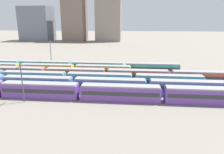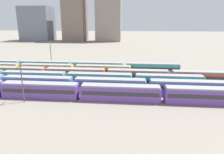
{
  "view_description": "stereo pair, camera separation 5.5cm",
  "coord_description": "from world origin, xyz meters",
  "px_view_note": "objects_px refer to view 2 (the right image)",
  "views": [
    {
      "loc": [
        37.14,
        -45.41,
        17.95
      ],
      "look_at": [
        31.37,
        13.0,
        2.04
      ],
      "focal_mm": 33.88,
      "sensor_mm": 36.0,
      "label": 1
    },
    {
      "loc": [
        37.19,
        -45.4,
        17.95
      ],
      "look_at": [
        31.37,
        13.0,
        2.04
      ],
      "focal_mm": 33.88,
      "sensor_mm": 36.0,
      "label": 2
    }
  ],
  "objects_px": {
    "train_track_5": "(71,67)",
    "catenary_pole_0": "(22,81)",
    "train_track_0": "(163,94)",
    "train_track_3": "(138,76)",
    "train_track_4": "(47,70)",
    "train_track_1": "(73,84)",
    "catenary_pole_1": "(51,54)",
    "train_track_2": "(66,79)"
  },
  "relations": [
    {
      "from": "train_track_5",
      "to": "catenary_pole_1",
      "type": "distance_m",
      "value": 9.9
    },
    {
      "from": "train_track_1",
      "to": "catenary_pole_0",
      "type": "relative_size",
      "value": 8.45
    },
    {
      "from": "train_track_3",
      "to": "train_track_2",
      "type": "bearing_deg",
      "value": -165.5
    },
    {
      "from": "train_track_3",
      "to": "train_track_0",
      "type": "bearing_deg",
      "value": -71.46
    },
    {
      "from": "train_track_1",
      "to": "train_track_5",
      "type": "height_order",
      "value": "same"
    },
    {
      "from": "train_track_3",
      "to": "catenary_pole_1",
      "type": "bearing_deg",
      "value": 156.88
    },
    {
      "from": "catenary_pole_1",
      "to": "train_track_4",
      "type": "bearing_deg",
      "value": -79.53
    },
    {
      "from": "train_track_2",
      "to": "train_track_4",
      "type": "xyz_separation_m",
      "value": [
        -10.01,
        10.4,
        -0.0
      ]
    },
    {
      "from": "train_track_0",
      "to": "train_track_2",
      "type": "xyz_separation_m",
      "value": [
        -25.34,
        10.4,
        0.0
      ]
    },
    {
      "from": "train_track_2",
      "to": "train_track_3",
      "type": "relative_size",
      "value": 0.8
    },
    {
      "from": "train_track_0",
      "to": "train_track_5",
      "type": "relative_size",
      "value": 1.51
    },
    {
      "from": "train_track_3",
      "to": "train_track_4",
      "type": "distance_m",
      "value": 30.56
    },
    {
      "from": "train_track_1",
      "to": "catenary_pole_1",
      "type": "distance_m",
      "value": 28.55
    },
    {
      "from": "train_track_2",
      "to": "catenary_pole_1",
      "type": "xyz_separation_m",
      "value": [
        -11.55,
        18.71,
        4.07
      ]
    },
    {
      "from": "train_track_5",
      "to": "catenary_pole_0",
      "type": "distance_m",
      "value": 29.21
    },
    {
      "from": "train_track_2",
      "to": "train_track_3",
      "type": "height_order",
      "value": "same"
    },
    {
      "from": "catenary_pole_0",
      "to": "catenary_pole_1",
      "type": "bearing_deg",
      "value": 100.39
    },
    {
      "from": "train_track_1",
      "to": "catenary_pole_0",
      "type": "xyz_separation_m",
      "value": [
        -9.18,
        -8.13,
        3.05
      ]
    },
    {
      "from": "train_track_3",
      "to": "catenary_pole_1",
      "type": "height_order",
      "value": "catenary_pole_1"
    },
    {
      "from": "train_track_5",
      "to": "catenary_pole_1",
      "type": "height_order",
      "value": "catenary_pole_1"
    },
    {
      "from": "train_track_5",
      "to": "train_track_4",
      "type": "bearing_deg",
      "value": -143.12
    },
    {
      "from": "train_track_4",
      "to": "train_track_5",
      "type": "bearing_deg",
      "value": 36.88
    },
    {
      "from": "train_track_1",
      "to": "train_track_4",
      "type": "xyz_separation_m",
      "value": [
        -13.52,
        15.6,
        -0.0
      ]
    },
    {
      "from": "train_track_0",
      "to": "catenary_pole_1",
      "type": "height_order",
      "value": "catenary_pole_1"
    },
    {
      "from": "train_track_2",
      "to": "catenary_pole_1",
      "type": "bearing_deg",
      "value": 121.68
    },
    {
      "from": "train_track_1",
      "to": "train_track_5",
      "type": "bearing_deg",
      "value": 107.58
    },
    {
      "from": "train_track_2",
      "to": "catenary_pole_1",
      "type": "height_order",
      "value": "catenary_pole_1"
    },
    {
      "from": "train_track_0",
      "to": "train_track_4",
      "type": "relative_size",
      "value": 2.02
    },
    {
      "from": "train_track_1",
      "to": "train_track_2",
      "type": "bearing_deg",
      "value": 124.03
    },
    {
      "from": "catenary_pole_0",
      "to": "catenary_pole_1",
      "type": "distance_m",
      "value": 32.6
    },
    {
      "from": "train_track_0",
      "to": "train_track_3",
      "type": "relative_size",
      "value": 1.2
    },
    {
      "from": "train_track_0",
      "to": "train_track_3",
      "type": "xyz_separation_m",
      "value": [
        -5.23,
        15.6,
        0.0
      ]
    },
    {
      "from": "catenary_pole_1",
      "to": "train_track_0",
      "type": "bearing_deg",
      "value": -38.28
    },
    {
      "from": "train_track_3",
      "to": "train_track_5",
      "type": "distance_m",
      "value": 25.41
    },
    {
      "from": "train_track_1",
      "to": "catenary_pole_1",
      "type": "relative_size",
      "value": 6.89
    },
    {
      "from": "train_track_5",
      "to": "catenary_pole_0",
      "type": "relative_size",
      "value": 8.45
    },
    {
      "from": "catenary_pole_0",
      "to": "catenary_pole_1",
      "type": "height_order",
      "value": "catenary_pole_1"
    },
    {
      "from": "train_track_0",
      "to": "catenary_pole_0",
      "type": "xyz_separation_m",
      "value": [
        -31.01,
        -2.93,
        3.05
      ]
    },
    {
      "from": "catenary_pole_0",
      "to": "train_track_4",
      "type": "bearing_deg",
      "value": 100.37
    },
    {
      "from": "train_track_3",
      "to": "catenary_pole_1",
      "type": "distance_m",
      "value": 34.66
    },
    {
      "from": "train_track_0",
      "to": "train_track_1",
      "type": "distance_m",
      "value": 22.44
    },
    {
      "from": "train_track_4",
      "to": "train_track_0",
      "type": "bearing_deg",
      "value": -30.47
    }
  ]
}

